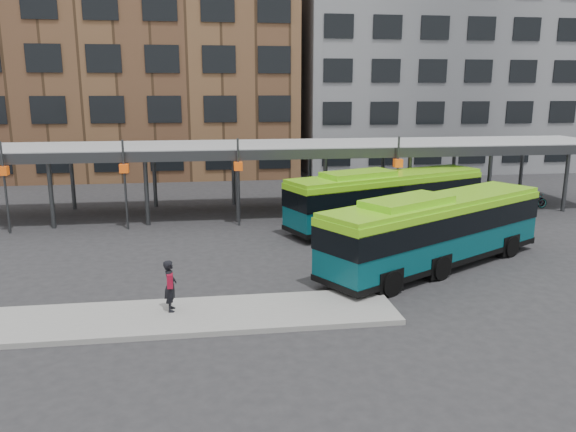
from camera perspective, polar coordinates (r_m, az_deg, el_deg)
name	(u,v)px	position (r m, az deg, el deg)	size (l,w,h in m)	color
ground	(330,281)	(22.36, 4.26, -6.59)	(120.00, 120.00, 0.00)	#28282B
boarding_island	(186,317)	(19.06, -10.32, -10.01)	(14.00, 3.00, 0.18)	gray
canopy	(284,148)	(33.93, -0.41, 6.92)	(40.00, 6.53, 4.80)	#999B9E
building_brick	(142,46)	(52.96, -14.60, 16.35)	(26.00, 14.00, 22.00)	brown
building_grey	(424,60)	(56.53, 13.70, 15.14)	(24.00, 14.00, 20.00)	slate
bus_front	(436,229)	(24.30, 14.77, -1.26)	(11.38, 7.97, 3.22)	#074952
bus_rear	(386,197)	(30.81, 9.92, 1.91)	(11.74, 6.53, 3.21)	#074952
pedestrian	(170,285)	(19.09, -11.87, -6.90)	(0.44, 0.67, 1.75)	black
bike_rack	(500,201)	(37.95, 20.70, 1.47)	(6.55, 1.38, 1.08)	slate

